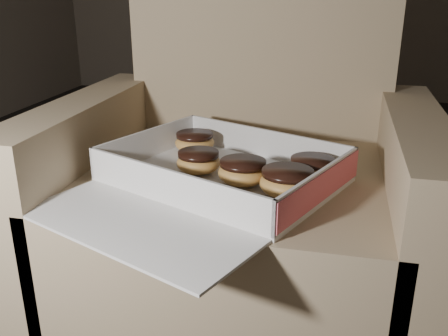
% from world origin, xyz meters
% --- Properties ---
extents(floor, '(4.50, 4.50, 0.00)m').
position_xyz_m(floor, '(0.00, 0.00, 0.00)').
color(floor, black).
rests_on(floor, ground).
extents(armchair, '(0.81, 0.68, 0.85)m').
position_xyz_m(armchair, '(-0.29, -0.16, 0.27)').
color(armchair, '#9B8463').
rests_on(armchair, floor).
extents(bakery_box, '(0.57, 0.61, 0.07)m').
position_xyz_m(bakery_box, '(-0.32, -0.33, 0.39)').
color(bakery_box, silver).
rests_on(bakery_box, armchair).
extents(donut_a, '(0.09, 0.09, 0.04)m').
position_xyz_m(donut_a, '(-0.36, -0.28, 0.41)').
color(donut_a, '#E1994E').
rests_on(donut_a, bakery_box).
extents(donut_b, '(0.09, 0.09, 0.05)m').
position_xyz_m(donut_b, '(-0.13, -0.27, 0.41)').
color(donut_b, '#E1994E').
rests_on(donut_b, bakery_box).
extents(donut_c, '(0.10, 0.10, 0.05)m').
position_xyz_m(donut_c, '(-0.17, -0.35, 0.41)').
color(donut_c, '#E1994E').
rests_on(donut_c, bakery_box).
extents(donut_d, '(0.09, 0.09, 0.05)m').
position_xyz_m(donut_d, '(-0.26, -0.32, 0.41)').
color(donut_d, '#E1994E').
rests_on(donut_d, bakery_box).
extents(donut_e, '(0.09, 0.09, 0.04)m').
position_xyz_m(donut_e, '(-0.40, -0.15, 0.41)').
color(donut_e, '#E1994E').
rests_on(donut_e, bakery_box).
extents(crumb_a, '(0.01, 0.01, 0.00)m').
position_xyz_m(crumb_a, '(-0.30, -0.38, 0.39)').
color(crumb_a, black).
rests_on(crumb_a, bakery_box).
extents(crumb_b, '(0.01, 0.01, 0.00)m').
position_xyz_m(crumb_b, '(-0.19, -0.43, 0.39)').
color(crumb_b, black).
rests_on(crumb_b, bakery_box).
extents(crumb_c, '(0.01, 0.01, 0.00)m').
position_xyz_m(crumb_c, '(-0.25, -0.38, 0.39)').
color(crumb_c, black).
rests_on(crumb_c, bakery_box).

